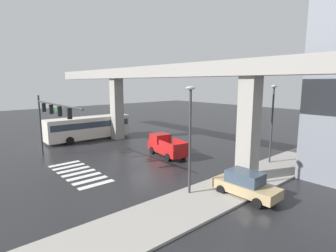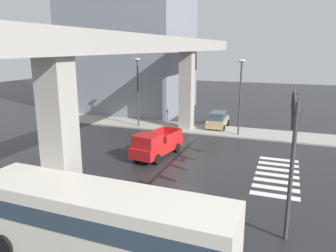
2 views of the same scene
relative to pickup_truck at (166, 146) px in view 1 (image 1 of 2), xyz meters
The scene contains 11 objects.
ground_plane 2.87m from the pickup_truck, 102.52° to the right, with size 120.00×120.00×0.00m, color #232326.
crosswalk_stripes 9.09m from the pickup_truck, 93.70° to the right, with size 7.15×2.80×0.01m.
elevated_overpass 6.78m from the pickup_truck, 146.11° to the left, with size 50.40×2.03×9.15m.
sidewalk_east 9.71m from the pickup_truck, ahead, with size 4.00×36.00×0.15m, color #9E9991.
pickup_truck is the anchor object (origin of this frame).
city_bus 12.69m from the pickup_truck, 167.55° to the right, with size 2.99×10.86×2.99m.
sedan_tan 11.37m from the pickup_truck, 12.85° to the right, with size 4.34×2.04×1.72m.
traffic_signal_mast 11.34m from the pickup_truck, 115.54° to the right, with size 10.89×0.32×6.20m.
street_lamp_near_corner 10.49m from the pickup_truck, 31.06° to the right, with size 0.44×0.70×7.24m.
street_lamp_mid_block 10.67m from the pickup_truck, 32.83° to the left, with size 0.44×0.70×7.24m.
street_lamp_far_north 17.34m from the pickup_truck, 60.13° to the left, with size 0.44×0.70×7.24m.
Camera 1 is at (20.83, -14.49, 7.49)m, focal length 28.28 mm.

